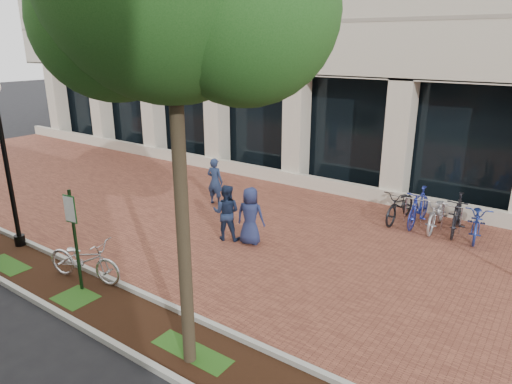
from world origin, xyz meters
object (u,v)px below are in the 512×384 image
Objects in this scene: pedestrian_right at (250,216)px; bike_rack_cluster at (437,212)px; lamppost at (5,157)px; locked_bicycle at (84,260)px; parking_sign at (73,228)px; pedestrian_mid at (226,212)px; pedestrian_left at (215,181)px.

pedestrian_right is 0.52× the size of bike_rack_cluster.
locked_bicycle is (3.14, -0.11, -1.99)m from lamppost.
locked_bicycle is at bearing -128.83° from bike_rack_cluster.
lamppost is at bearing 74.21° from locked_bicycle.
lamppost reaches higher than pedestrian_right.
parking_sign is 1.48× the size of pedestrian_mid.
pedestrian_mid reaches higher than bike_rack_cluster.
locked_bicycle is 1.23× the size of pedestrian_left.
lamppost is at bearing 22.03° from pedestrian_right.
lamppost is 2.77× the size of pedestrian_mid.
bike_rack_cluster is (3.92, 4.04, -0.27)m from pedestrian_right.
pedestrian_left reaches higher than pedestrian_right.
pedestrian_mid is 6.26m from bike_rack_cluster.
pedestrian_mid is at bearing -2.82° from pedestrian_right.
parking_sign is 4.26m from pedestrian_mid.
lamppost is 12.09m from bike_rack_cluster.
locked_bicycle is 1.23× the size of pedestrian_right.
bike_rack_cluster is (5.56, 8.29, -0.97)m from parking_sign.
parking_sign reaches higher than pedestrian_right.
locked_bicycle is 1.24× the size of pedestrian_mid.
pedestrian_left reaches higher than locked_bicycle.
pedestrian_left is at bearing -66.64° from pedestrian_mid.
locked_bicycle is 4.36m from pedestrian_right.
pedestrian_mid is at bearing -31.85° from locked_bicycle.
pedestrian_left is at bearing -165.18° from bike_rack_cluster.
locked_bicycle is 9.86m from bike_rack_cluster.
pedestrian_right reaches higher than pedestrian_mid.
lamppost is (-3.44, 0.46, 1.00)m from parking_sign.
lamppost is 5.93m from pedestrian_mid.
lamppost reaches higher than pedestrian_left.
pedestrian_right is at bearing 61.54° from parking_sign.
pedestrian_mid is at bearing 39.75° from lamppost.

